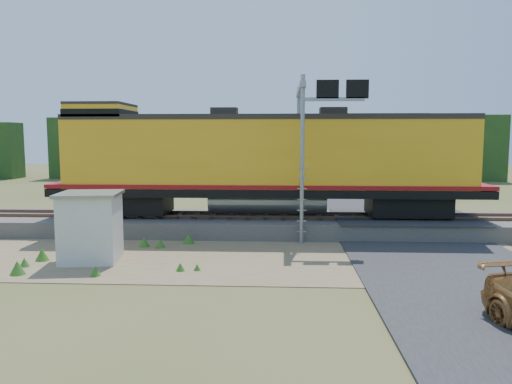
{
  "coord_description": "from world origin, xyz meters",
  "views": [
    {
      "loc": [
        0.81,
        -19.27,
        4.86
      ],
      "look_at": [
        -0.36,
        3.0,
        2.4
      ],
      "focal_mm": 35.0,
      "sensor_mm": 36.0,
      "label": 1
    }
  ],
  "objects": [
    {
      "name": "ground",
      "position": [
        0.0,
        0.0,
        0.0
      ],
      "size": [
        140.0,
        140.0,
        0.0
      ],
      "primitive_type": "plane",
      "color": "#475123",
      "rests_on": "ground"
    },
    {
      "name": "weed_clumps",
      "position": [
        -3.5,
        0.1,
        0.0
      ],
      "size": [
        15.0,
        6.2,
        0.56
      ],
      "primitive_type": null,
      "color": "#346F1F",
      "rests_on": "ground"
    },
    {
      "name": "dirt_shoulder",
      "position": [
        -2.0,
        0.5,
        0.01
      ],
      "size": [
        26.0,
        8.0,
        0.03
      ],
      "primitive_type": "cube",
      "color": "#8C7754",
      "rests_on": "ground"
    },
    {
      "name": "road",
      "position": [
        7.0,
        0.74,
        0.09
      ],
      "size": [
        7.0,
        66.0,
        0.86
      ],
      "color": "#38383A",
      "rests_on": "ground"
    },
    {
      "name": "rails",
      "position": [
        0.0,
        6.0,
        0.88
      ],
      "size": [
        70.0,
        1.54,
        0.16
      ],
      "color": "brown",
      "rests_on": "ballast"
    },
    {
      "name": "locomotive",
      "position": [
        -0.25,
        6.0,
        3.73
      ],
      "size": [
        21.75,
        3.32,
        5.61
      ],
      "color": "black",
      "rests_on": "rails"
    },
    {
      "name": "signal_gantry",
      "position": [
        2.11,
        5.32,
        5.67
      ],
      "size": [
        3.02,
        6.2,
        7.61
      ],
      "color": "gray",
      "rests_on": "ground"
    },
    {
      "name": "shed",
      "position": [
        -6.65,
        -0.42,
        1.38
      ],
      "size": [
        2.58,
        2.58,
        2.73
      ],
      "rotation": [
        0.0,
        0.0,
        0.13
      ],
      "color": "silver",
      "rests_on": "ground"
    },
    {
      "name": "ballast",
      "position": [
        0.0,
        6.0,
        0.4
      ],
      "size": [
        70.0,
        5.0,
        0.8
      ],
      "primitive_type": "cube",
      "color": "slate",
      "rests_on": "ground"
    },
    {
      "name": "tree_line_north",
      "position": [
        0.0,
        38.0,
        3.07
      ],
      "size": [
        130.0,
        3.0,
        6.5
      ],
      "color": "#193D16",
      "rests_on": "ground"
    }
  ]
}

